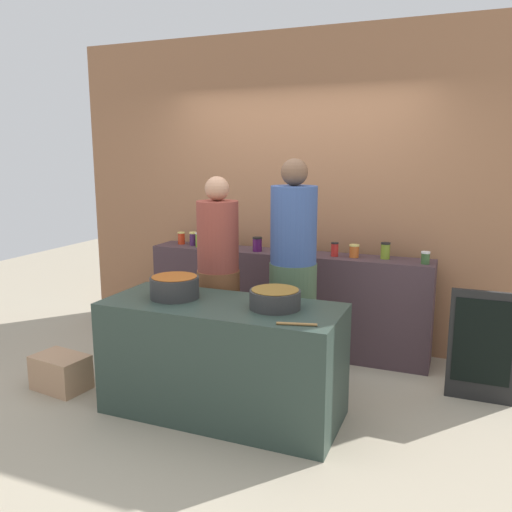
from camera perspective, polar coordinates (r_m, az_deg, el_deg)
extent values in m
plane|color=tan|center=(4.27, -1.82, -14.84)|extent=(12.00, 12.00, 0.00)
cube|color=#9A6746|center=(5.21, 4.56, 7.04)|extent=(4.80, 0.12, 3.00)
cube|color=#423036|center=(5.06, 3.19, -4.88)|extent=(2.70, 0.36, 0.95)
cube|color=#2B3B34|center=(3.85, -3.69, -11.09)|extent=(1.70, 0.70, 0.83)
cylinder|color=red|center=(5.43, -8.10, 1.88)|extent=(0.07, 0.07, 0.11)
cylinder|color=#D6C666|center=(5.42, -8.12, 2.52)|extent=(0.08, 0.08, 0.01)
cylinder|color=#401D4D|center=(5.34, -6.83, 1.80)|extent=(0.07, 0.07, 0.12)
cylinder|color=#D6C666|center=(5.33, -6.85, 2.51)|extent=(0.08, 0.08, 0.02)
cylinder|color=olive|center=(5.25, -6.23, 1.70)|extent=(0.07, 0.07, 0.13)
cylinder|color=silver|center=(5.24, -6.24, 2.47)|extent=(0.07, 0.07, 0.01)
cylinder|color=#335E35|center=(5.21, -4.63, 1.69)|extent=(0.08, 0.08, 0.13)
cylinder|color=black|center=(5.20, -4.65, 2.48)|extent=(0.08, 0.08, 0.01)
cylinder|color=maroon|center=(5.15, -3.38, 1.42)|extent=(0.08, 0.08, 0.10)
cylinder|color=silver|center=(5.14, -3.38, 2.04)|extent=(0.08, 0.08, 0.01)
cylinder|color=#46144C|center=(4.98, 0.14, 1.21)|extent=(0.09, 0.09, 0.12)
cylinder|color=black|center=(4.97, 0.14, 1.98)|extent=(0.09, 0.09, 0.01)
cylinder|color=#3A5131|center=(4.84, 4.69, 0.86)|extent=(0.08, 0.08, 0.12)
cylinder|color=#D6C666|center=(4.83, 4.70, 1.63)|extent=(0.09, 0.09, 0.01)
cylinder|color=red|center=(4.79, 8.53, 0.65)|extent=(0.07, 0.07, 0.12)
cylinder|color=black|center=(4.78, 8.55, 1.40)|extent=(0.07, 0.07, 0.01)
cylinder|color=#CA5C22|center=(4.77, 10.60, 0.46)|extent=(0.08, 0.08, 0.10)
cylinder|color=#D6C666|center=(4.76, 10.63, 1.14)|extent=(0.09, 0.09, 0.01)
cylinder|color=olive|center=(4.76, 13.86, 0.48)|extent=(0.08, 0.08, 0.13)
cylinder|color=black|center=(4.75, 13.90, 1.34)|extent=(0.08, 0.08, 0.01)
cylinder|color=#35552C|center=(4.64, 17.90, -0.27)|extent=(0.07, 0.07, 0.09)
cylinder|color=silver|center=(4.63, 17.94, 0.37)|extent=(0.07, 0.07, 0.01)
cylinder|color=#2D2D2D|center=(3.88, -8.82, -3.38)|extent=(0.36, 0.36, 0.15)
cylinder|color=#924919|center=(3.86, -8.86, -2.22)|extent=(0.33, 0.33, 0.00)
cylinder|color=#2D2D2D|center=(3.58, 2.08, -4.70)|extent=(0.35, 0.35, 0.13)
cylinder|color=brown|center=(3.57, 2.09, -3.67)|extent=(0.32, 0.32, 0.00)
cylinder|color=#9E703D|center=(3.26, 4.45, -7.38)|extent=(0.25, 0.08, 0.02)
cylinder|color=brown|center=(4.42, -4.04, -7.43)|extent=(0.35, 0.35, 0.93)
cylinder|color=brown|center=(4.24, -4.17, 2.17)|extent=(0.34, 0.34, 0.57)
sphere|color=tan|center=(4.20, -4.25, 7.31)|extent=(0.20, 0.20, 0.20)
cylinder|color=#465D42|center=(4.34, 3.96, -7.26)|extent=(0.38, 0.38, 1.00)
cylinder|color=#364F89|center=(4.16, 4.11, 3.37)|extent=(0.37, 0.37, 0.61)
sphere|color=brown|center=(4.12, 4.19, 9.07)|extent=(0.21, 0.21, 0.21)
cube|color=tan|center=(4.59, -20.42, -11.74)|extent=(0.47, 0.34, 0.28)
cube|color=black|center=(4.36, 23.32, -9.04)|extent=(0.49, 0.04, 0.87)
cube|color=black|center=(4.32, 23.37, -8.59)|extent=(0.41, 0.01, 0.66)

